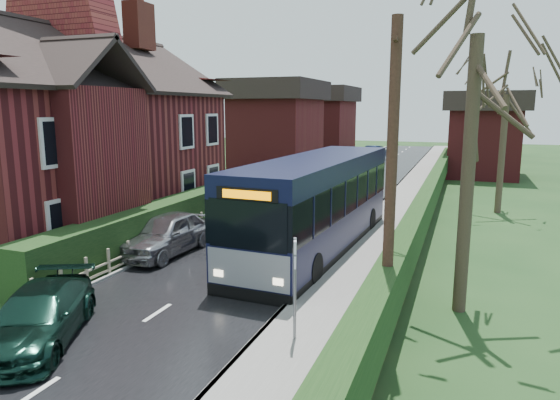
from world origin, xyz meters
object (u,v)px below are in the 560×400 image
at_px(telegraph_pole, 391,185).
at_px(bus_stop_sign, 295,275).
at_px(brick_house, 71,129).
at_px(bus, 317,205).
at_px(car_silver, 167,233).
at_px(car_green, 38,316).

bearing_deg(telegraph_pole, bus_stop_sign, -156.14).
bearing_deg(brick_house, bus_stop_sign, -29.50).
distance_m(brick_house, telegraph_pole, 15.83).
bearing_deg(telegraph_pole, bus, 116.00).
height_order(car_silver, car_green, car_silver).
distance_m(car_silver, telegraph_pole, 10.01).
relative_size(bus, car_green, 2.74).
height_order(brick_house, car_green, brick_house).
relative_size(brick_house, bus, 1.26).
bearing_deg(car_green, bus_stop_sign, -6.32).
xyz_separation_m(brick_house, car_green, (7.13, -9.07, -3.76)).
bearing_deg(car_silver, telegraph_pole, -24.21).
xyz_separation_m(car_silver, bus_stop_sign, (6.71, -5.18, 0.88)).
height_order(bus, bus_stop_sign, bus).
bearing_deg(bus, car_silver, -151.50).
relative_size(bus_stop_sign, telegraph_pole, 0.35).
relative_size(car_green, telegraph_pole, 0.59).
distance_m(brick_house, bus, 11.26).
distance_m(bus, car_green, 10.29).
relative_size(bus, telegraph_pole, 1.62).
relative_size(brick_house, telegraph_pole, 2.03).
distance_m(bus_stop_sign, telegraph_pole, 2.90).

